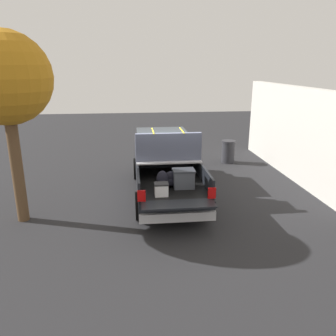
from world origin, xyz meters
name	(u,v)px	position (x,y,z in m)	size (l,w,h in m)	color
ground_plane	(166,194)	(0.00, 0.00, 0.00)	(40.00, 40.00, 0.00)	#262628
pickup_truck	(165,164)	(0.35, 0.00, 0.95)	(6.05, 2.06, 2.23)	black
building_facade	(293,132)	(1.61, -4.99, 1.68)	(8.23, 0.36, 3.36)	silver
tree_background	(5,80)	(-1.44, 4.11, 3.75)	(2.31, 2.31, 4.95)	brown
trash_can	(228,151)	(3.50, -3.09, 0.50)	(0.60, 0.60, 0.98)	#2D2D33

